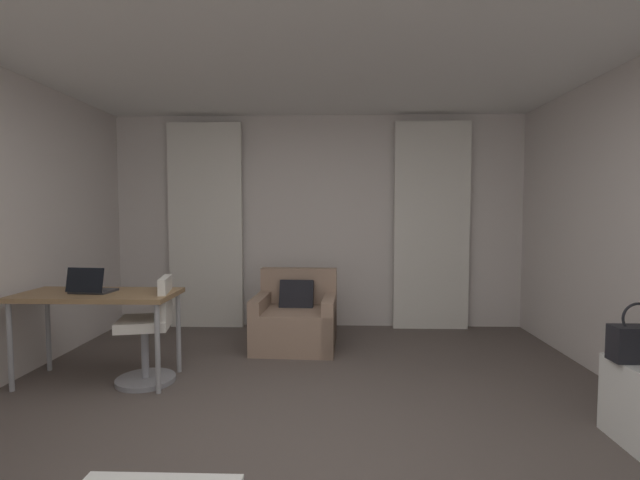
# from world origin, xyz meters

# --- Properties ---
(ground_plane) EXTENTS (12.00, 12.00, 0.00)m
(ground_plane) POSITION_xyz_m (0.00, 0.00, 0.00)
(ground_plane) COLOR #564C47
(wall_window) EXTENTS (5.12, 0.06, 2.60)m
(wall_window) POSITION_xyz_m (0.00, 3.03, 1.30)
(wall_window) COLOR silver
(wall_window) RESTS_ON ground
(curtain_left_panel) EXTENTS (0.90, 0.06, 2.50)m
(curtain_left_panel) POSITION_xyz_m (-1.38, 2.90, 1.25)
(curtain_left_panel) COLOR silver
(curtain_left_panel) RESTS_ON ground
(curtain_right_panel) EXTENTS (0.90, 0.06, 2.50)m
(curtain_right_panel) POSITION_xyz_m (1.38, 2.90, 1.25)
(curtain_right_panel) COLOR silver
(curtain_right_panel) RESTS_ON ground
(armchair) EXTENTS (0.87, 0.82, 0.80)m
(armchair) POSITION_xyz_m (-0.20, 2.10, 0.27)
(armchair) COLOR #997A66
(armchair) RESTS_ON ground
(desk) EXTENTS (1.28, 0.57, 0.75)m
(desk) POSITION_xyz_m (-1.76, 1.08, 0.68)
(desk) COLOR olive
(desk) RESTS_ON ground
(desk_chair) EXTENTS (0.48, 0.48, 0.88)m
(desk_chair) POSITION_xyz_m (-1.33, 1.07, 0.39)
(desk_chair) COLOR gray
(desk_chair) RESTS_ON ground
(laptop) EXTENTS (0.35, 0.28, 0.22)m
(laptop) POSITION_xyz_m (-1.81, 1.06, 0.80)
(laptop) COLOR #2D2D33
(laptop) RESTS_ON desk
(handbag_primary) EXTENTS (0.30, 0.14, 0.37)m
(handbag_primary) POSITION_xyz_m (2.06, 0.21, 0.62)
(handbag_primary) COLOR black
(handbag_primary) RESTS_ON tv_console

